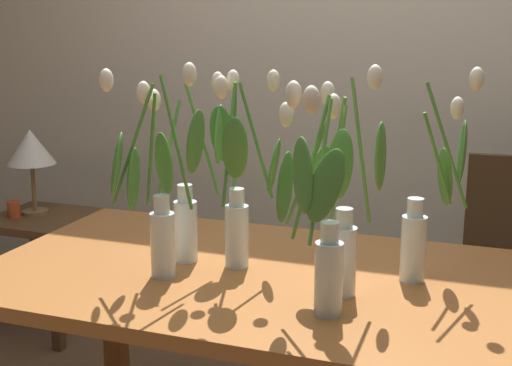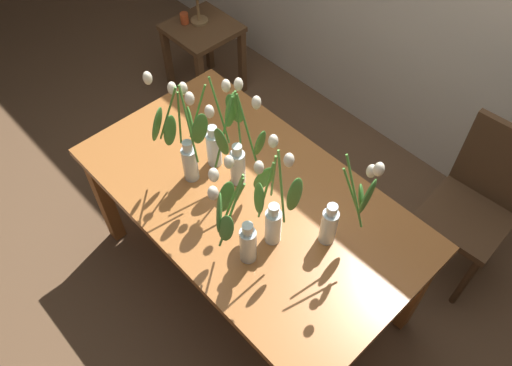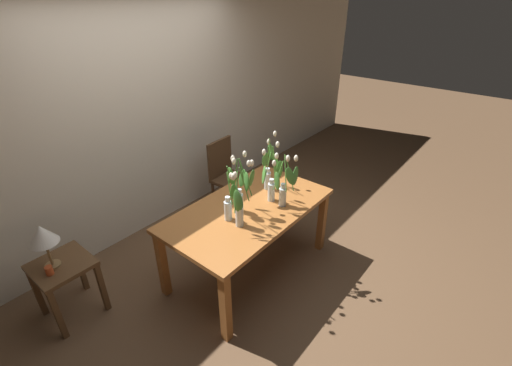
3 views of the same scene
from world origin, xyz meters
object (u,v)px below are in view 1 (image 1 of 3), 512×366
at_px(dining_table, 266,303).
at_px(tulip_vase_5, 344,214).
at_px(table_lamp, 31,149).
at_px(pillar_candle, 14,209).
at_px(tulip_vase_1, 239,193).
at_px(tulip_vase_3, 318,231).
at_px(tulip_vase_4, 157,201).
at_px(tulip_vase_0, 187,200).
at_px(side_table, 44,240).
at_px(tulip_vase_2, 427,215).

distance_m(dining_table, tulip_vase_5, 0.40).
xyz_separation_m(table_lamp, pillar_candle, (-0.06, -0.08, -0.27)).
height_order(tulip_vase_1, tulip_vase_3, tulip_vase_3).
height_order(tulip_vase_1, tulip_vase_4, tulip_vase_4).
xyz_separation_m(dining_table, tulip_vase_0, (-0.24, 0.00, 0.28)).
xyz_separation_m(tulip_vase_3, tulip_vase_5, (0.03, 0.16, 0.00)).
height_order(tulip_vase_3, table_lamp, tulip_vase_3).
distance_m(tulip_vase_3, side_table, 2.00).
distance_m(tulip_vase_0, side_table, 1.50).
relative_size(dining_table, tulip_vase_3, 2.84).
distance_m(tulip_vase_3, tulip_vase_4, 0.49).
bearing_deg(tulip_vase_4, table_lamp, 139.71).
relative_size(tulip_vase_3, table_lamp, 1.41).
relative_size(dining_table, side_table, 2.91).
bearing_deg(tulip_vase_5, side_table, 150.21).
height_order(tulip_vase_3, tulip_vase_4, tulip_vase_4).
xyz_separation_m(tulip_vase_1, tulip_vase_2, (0.51, 0.08, -0.04)).
bearing_deg(tulip_vase_1, tulip_vase_0, -175.62).
xyz_separation_m(tulip_vase_0, side_table, (-1.15, 0.83, -0.50)).
relative_size(tulip_vase_4, tulip_vase_5, 1.00).
bearing_deg(tulip_vase_2, table_lamp, 157.71).
distance_m(tulip_vase_1, pillar_candle, 1.64).
bearing_deg(dining_table, tulip_vase_3, -49.43).
xyz_separation_m(tulip_vase_3, tulip_vase_4, (-0.48, 0.11, 0.00)).
height_order(tulip_vase_4, side_table, tulip_vase_4).
xyz_separation_m(side_table, table_lamp, (-0.05, 0.02, 0.42)).
bearing_deg(tulip_vase_3, pillar_candle, 148.91).
bearing_deg(pillar_candle, tulip_vase_0, -31.75).
relative_size(tulip_vase_2, tulip_vase_5, 0.98).
distance_m(dining_table, tulip_vase_1, 0.32).
xyz_separation_m(dining_table, tulip_vase_2, (0.42, 0.10, 0.27)).
height_order(tulip_vase_1, tulip_vase_5, tulip_vase_5).
distance_m(tulip_vase_4, table_lamp, 1.54).
distance_m(tulip_vase_0, tulip_vase_1, 0.16).
relative_size(tulip_vase_0, table_lamp, 1.39).
distance_m(tulip_vase_2, pillar_candle, 2.06).
bearing_deg(tulip_vase_2, dining_table, -166.96).
height_order(dining_table, tulip_vase_4, tulip_vase_4).
bearing_deg(tulip_vase_2, tulip_vase_1, -170.89).
xyz_separation_m(side_table, pillar_candle, (-0.11, -0.06, 0.16)).
xyz_separation_m(tulip_vase_4, tulip_vase_5, (0.50, 0.04, 0.00)).
height_order(tulip_vase_0, tulip_vase_4, tulip_vase_4).
xyz_separation_m(tulip_vase_5, side_table, (-1.62, 0.93, -0.53)).
bearing_deg(tulip_vase_2, tulip_vase_4, -161.37).
bearing_deg(tulip_vase_2, tulip_vase_5, -134.74).
distance_m(tulip_vase_5, side_table, 1.94).
bearing_deg(tulip_vase_5, tulip_vase_1, 161.72).
height_order(tulip_vase_0, table_lamp, tulip_vase_0).
distance_m(tulip_vase_2, tulip_vase_4, 0.73).
bearing_deg(side_table, table_lamp, 157.97).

